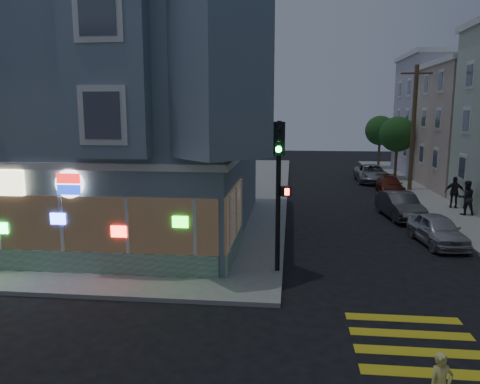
% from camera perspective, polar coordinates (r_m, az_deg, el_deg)
% --- Properties ---
extents(ground, '(120.00, 120.00, 0.00)m').
position_cam_1_polar(ground, '(13.23, -8.96, -16.72)').
color(ground, black).
rests_on(ground, ground).
extents(sidewalk_nw, '(33.00, 42.00, 0.15)m').
position_cam_1_polar(sidewalk_nw, '(38.69, -19.42, 0.62)').
color(sidewalk_nw, gray).
rests_on(sidewalk_nw, ground).
extents(corner_building, '(14.60, 14.60, 11.40)m').
position_cam_1_polar(corner_building, '(24.21, -16.36, 9.27)').
color(corner_building, slate).
rests_on(corner_building, sidewalk_nw).
extents(row_house_d, '(12.00, 8.60, 10.50)m').
position_cam_1_polar(row_house_d, '(48.22, 26.30, 8.24)').
color(row_house_d, '#ADA5B6').
rests_on(row_house_d, sidewalk_ne).
extents(utility_pole, '(2.20, 0.30, 9.00)m').
position_cam_1_polar(utility_pole, '(36.48, 20.37, 7.50)').
color(utility_pole, '#4C3826').
rests_on(utility_pole, sidewalk_ne).
extents(street_tree_near, '(3.00, 3.00, 5.30)m').
position_cam_1_polar(street_tree_near, '(42.40, 18.62, 6.67)').
color(street_tree_near, '#4C3826').
rests_on(street_tree_near, sidewalk_ne).
extents(street_tree_far, '(3.00, 3.00, 5.30)m').
position_cam_1_polar(street_tree_far, '(50.24, 16.70, 7.18)').
color(street_tree_far, '#4C3826').
rests_on(street_tree_far, sidewalk_ne).
extents(pedestrian_a, '(0.99, 0.79, 1.93)m').
position_cam_1_polar(pedestrian_a, '(29.01, 25.86, -0.64)').
color(pedestrian_a, black).
rests_on(pedestrian_a, sidewalk_ne).
extents(pedestrian_b, '(1.19, 0.70, 1.89)m').
position_cam_1_polar(pedestrian_b, '(30.77, 24.70, -0.04)').
color(pedestrian_b, black).
rests_on(pedestrian_b, sidewalk_ne).
extents(parked_car_a, '(2.05, 4.13, 1.35)m').
position_cam_1_polar(parked_car_a, '(22.66, 22.92, -4.26)').
color(parked_car_a, '#AEAFB6').
rests_on(parked_car_a, ground).
extents(parked_car_b, '(2.08, 4.57, 1.45)m').
position_cam_1_polar(parked_car_b, '(27.44, 18.90, -1.56)').
color(parked_car_b, '#323336').
rests_on(parked_car_b, ground).
extents(parked_car_c, '(1.70, 4.06, 1.17)m').
position_cam_1_polar(parked_car_c, '(35.76, 17.78, 0.82)').
color(parked_car_c, maroon).
rests_on(parked_car_c, ground).
extents(parked_car_d, '(2.46, 5.30, 1.47)m').
position_cam_1_polar(parked_car_d, '(40.72, 15.74, 2.18)').
color(parked_car_d, gray).
rests_on(parked_car_d, ground).
extents(traffic_signal, '(0.68, 0.61, 5.41)m').
position_cam_1_polar(traffic_signal, '(16.40, 4.78, 2.51)').
color(traffic_signal, black).
rests_on(traffic_signal, sidewalk_nw).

